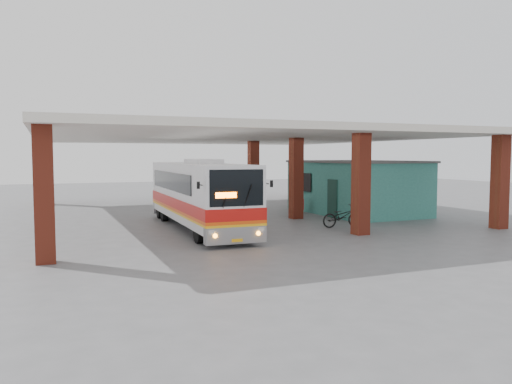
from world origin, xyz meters
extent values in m
plane|color=#515154|center=(0.00, 0.00, 0.00)|extent=(90.00, 90.00, 0.00)
cube|color=#9B3521|center=(3.00, -3.00, 2.17)|extent=(0.60, 0.60, 4.35)
cube|color=#9B3521|center=(3.00, 3.00, 2.17)|extent=(0.60, 0.60, 4.35)
cube|color=#9B3521|center=(3.00, 9.00, 2.17)|extent=(0.60, 0.60, 4.35)
cube|color=#9B3521|center=(-9.50, -4.00, 2.17)|extent=(0.60, 0.60, 4.35)
cube|color=#9B3521|center=(-9.50, 17.00, 2.17)|extent=(0.60, 0.60, 4.35)
cube|color=#9B3521|center=(10.00, -4.00, 2.17)|extent=(0.60, 0.60, 4.35)
cube|color=#9B3521|center=(10.00, 17.00, 2.17)|extent=(0.60, 0.60, 4.35)
cube|color=silver|center=(0.50, 6.50, 4.50)|extent=(21.00, 23.00, 0.30)
cube|color=#2F756C|center=(7.50, 4.00, 1.50)|extent=(5.00, 8.00, 3.00)
cube|color=#505050|center=(7.50, 4.00, 3.05)|extent=(5.20, 8.20, 0.12)
cube|color=#13352C|center=(4.98, 2.50, 1.05)|extent=(0.08, 0.95, 2.10)
cube|color=black|center=(4.98, 5.50, 1.80)|extent=(0.08, 1.20, 1.00)
cube|color=black|center=(4.95, 5.50, 1.80)|extent=(0.04, 1.30, 1.10)
cube|color=silver|center=(-2.93, 1.42, 1.75)|extent=(2.63, 11.10, 2.58)
cube|color=silver|center=(-2.96, 0.50, 3.13)|extent=(1.19, 2.79, 0.23)
cube|color=gray|center=(-3.09, -3.93, 0.51)|extent=(2.33, 0.44, 0.64)
cube|color=red|center=(-2.93, 1.42, 1.24)|extent=(2.67, 11.10, 0.46)
cube|color=#E84D0C|center=(-2.93, 1.42, 0.95)|extent=(2.67, 11.10, 0.12)
cube|color=#FEB015|center=(-2.93, 1.42, 0.85)|extent=(2.67, 11.10, 0.09)
cube|color=black|center=(-3.09, -4.05, 2.23)|extent=(2.05, 0.16, 1.33)
cube|color=black|center=(-4.07, 2.19, 2.21)|extent=(0.30, 8.28, 0.83)
cube|color=black|center=(-1.75, 2.12, 2.21)|extent=(0.30, 8.28, 0.83)
cube|color=#FF5905|center=(-3.51, -4.10, 1.98)|extent=(0.78, 0.07, 0.20)
sphere|color=orange|center=(-3.92, -4.10, 0.53)|extent=(0.17, 0.17, 0.17)
sphere|color=orange|center=(-2.27, -4.15, 0.53)|extent=(0.17, 0.17, 0.17)
cube|color=#FEB015|center=(-3.10, -4.13, 0.32)|extent=(0.41, 0.04, 0.11)
cylinder|color=black|center=(-4.01, -2.41, 0.46)|extent=(0.32, 0.93, 0.92)
cylinder|color=black|center=(-2.08, -2.47, 0.46)|extent=(0.32, 0.93, 0.92)
cylinder|color=black|center=(-3.80, 4.67, 0.46)|extent=(0.32, 0.93, 0.92)
cylinder|color=black|center=(-1.87, 4.61, 0.46)|extent=(0.32, 0.93, 0.92)
cylinder|color=black|center=(-3.77, 5.86, 0.46)|extent=(0.32, 0.93, 0.92)
cylinder|color=black|center=(-1.83, 5.81, 0.46)|extent=(0.32, 0.93, 0.92)
imported|color=black|center=(3.45, -0.86, 0.53)|extent=(2.07, 0.83, 1.07)
imported|color=red|center=(3.58, -2.49, 0.88)|extent=(0.76, 0.65, 1.76)
cube|color=#B01214|center=(4.37, 5.13, 0.25)|extent=(0.59, 0.59, 0.06)
cube|color=#B01214|center=(4.54, 5.05, 0.54)|extent=(0.23, 0.43, 0.64)
cylinder|color=black|center=(4.13, 5.03, 0.11)|extent=(0.03, 0.03, 0.21)
cylinder|color=black|center=(4.46, 4.89, 0.11)|extent=(0.03, 0.03, 0.21)
cylinder|color=black|center=(4.27, 5.37, 0.11)|extent=(0.03, 0.03, 0.21)
cylinder|color=black|center=(4.61, 5.22, 0.11)|extent=(0.03, 0.03, 0.21)
camera|label=1|loc=(-9.42, -20.88, 3.37)|focal=35.00mm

